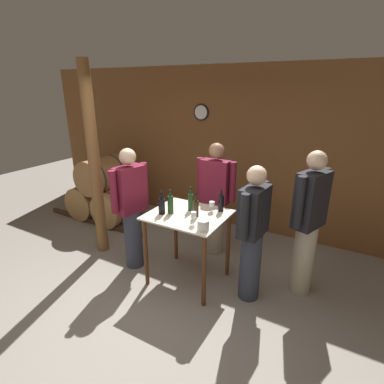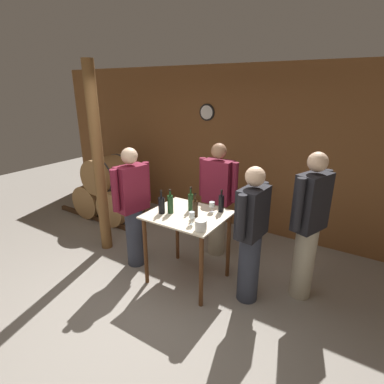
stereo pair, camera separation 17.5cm
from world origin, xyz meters
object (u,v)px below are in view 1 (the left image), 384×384
object	(u,v)px
wooden_post	(94,163)
wine_bottle_left	(170,204)
wine_bottle_far_left	(162,205)
wine_glass_near_center	(212,204)
person_visitor_near_door	(215,198)
wine_bottle_right	(196,208)
person_visitor_with_scarf	(131,207)
person_host	(253,232)
wine_bottle_far_right	(221,202)
person_visitor_bearded	(308,222)
ice_bucket	(203,225)
wine_bottle_center	(191,202)
wine_glass_near_left	(194,215)

from	to	relation	value
wooden_post	wine_bottle_left	bearing A→B (deg)	-4.10
wine_bottle_far_left	wine_glass_near_center	xyz separation A→B (m)	(0.49, 0.36, -0.01)
wine_glass_near_center	person_visitor_near_door	bearing A→B (deg)	111.26
wooden_post	wine_bottle_right	distance (m)	1.66
wine_bottle_far_left	person_visitor_near_door	distance (m)	0.98
person_visitor_with_scarf	wine_glass_near_center	bearing A→B (deg)	15.83
person_host	person_visitor_with_scarf	bearing A→B (deg)	-174.92
wine_bottle_far_right	person_visitor_bearded	world-z (taller)	person_visitor_bearded
wooden_post	ice_bucket	size ratio (longest dim) A/B	21.11
wine_bottle_center	person_visitor_with_scarf	xyz separation A→B (m)	(-0.78, -0.20, -0.16)
person_visitor_bearded	wine_bottle_center	bearing A→B (deg)	-165.28
wine_bottle_far_left	wine_bottle_right	xyz separation A→B (m)	(0.39, 0.13, 0.00)
wine_bottle_far_left	wine_bottle_left	distance (m)	0.11
ice_bucket	person_host	world-z (taller)	person_host
wine_bottle_right	person_visitor_near_door	world-z (taller)	person_visitor_near_door
wine_bottle_far_right	wine_glass_near_left	xyz separation A→B (m)	(-0.11, -0.49, -0.01)
wine_glass_near_left	wine_glass_near_center	size ratio (longest dim) A/B	1.15
person_visitor_with_scarf	person_visitor_near_door	world-z (taller)	person_visitor_near_door
person_visitor_with_scarf	person_visitor_near_door	size ratio (longest dim) A/B	1.00
person_visitor_bearded	person_visitor_with_scarf	bearing A→B (deg)	-165.54
person_host	person_visitor_bearded	bearing A→B (deg)	38.35
person_visitor_with_scarf	wine_bottle_left	bearing A→B (deg)	-0.26
wooden_post	wine_bottle_far_right	bearing A→B (deg)	8.35
wooden_post	wine_bottle_far_right	size ratio (longest dim) A/B	9.53
wooden_post	person_visitor_bearded	world-z (taller)	wooden_post
wooden_post	person_visitor_bearded	xyz separation A→B (m)	(2.81, 0.45, -0.43)
wine_bottle_far_right	person_visitor_near_door	xyz separation A→B (m)	(-0.31, 0.50, -0.16)
wine_glass_near_center	person_visitor_near_door	world-z (taller)	person_visitor_near_door
wine_bottle_left	ice_bucket	world-z (taller)	wine_bottle_left
wine_bottle_right	ice_bucket	bearing A→B (deg)	-48.99
wine_glass_near_center	person_visitor_with_scarf	xyz separation A→B (m)	(-1.03, -0.29, -0.14)
wine_glass_near_left	wine_bottle_far_right	bearing A→B (deg)	77.59
wine_glass_near_center	ice_bucket	xyz separation A→B (m)	(0.14, -0.50, -0.03)
person_visitor_with_scarf	person_visitor_bearded	distance (m)	2.18
wine_bottle_right	wine_bottle_left	bearing A→B (deg)	-166.62
wine_bottle_left	wine_bottle_far_right	distance (m)	0.61
wooden_post	wine_bottle_center	size ratio (longest dim) A/B	8.92
wooden_post	wine_glass_near_left	xyz separation A→B (m)	(1.71, -0.22, -0.33)
wine_bottle_far_right	wine_glass_near_left	world-z (taller)	wine_bottle_far_right
wine_bottle_far_left	wine_bottle_far_right	xyz separation A→B (m)	(0.58, 0.42, 0.01)
wine_glass_near_center	person_visitor_bearded	distance (m)	1.11
person_host	person_visitor_bearded	xyz separation A→B (m)	(0.51, 0.40, 0.08)
wooden_post	wine_glass_near_left	bearing A→B (deg)	-7.45
wine_glass_near_left	wine_glass_near_center	bearing A→B (deg)	87.56
person_visitor_bearded	wine_glass_near_center	bearing A→B (deg)	-166.86
wine_bottle_far_right	person_visitor_near_door	world-z (taller)	person_visitor_near_door
wine_bottle_far_right	person_host	xyz separation A→B (m)	(0.48, -0.22, -0.19)
wine_glass_near_center	person_visitor_near_door	xyz separation A→B (m)	(-0.22, 0.57, -0.14)
wine_bottle_left	wine_glass_near_left	xyz separation A→B (m)	(0.39, -0.13, -0.01)
wooden_post	wine_bottle_far_left	distance (m)	1.29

